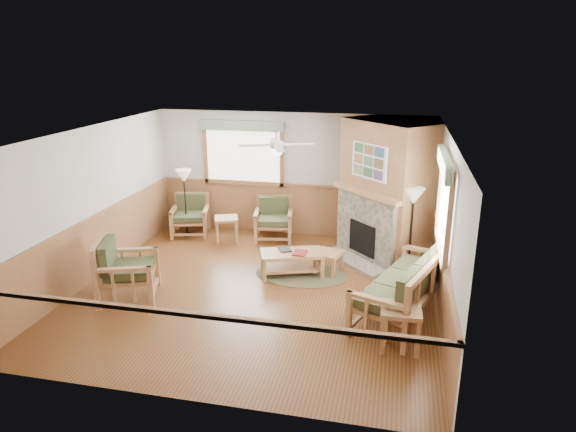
% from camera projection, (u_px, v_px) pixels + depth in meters
% --- Properties ---
extents(floor, '(6.00, 6.00, 0.01)m').
position_uv_depth(floor, '(257.00, 290.00, 8.84)').
color(floor, brown).
rests_on(floor, ground).
extents(ceiling, '(6.00, 6.00, 0.01)m').
position_uv_depth(ceiling, '(253.00, 133.00, 8.01)').
color(ceiling, white).
rests_on(ceiling, floor).
extents(wall_back, '(6.00, 0.02, 2.70)m').
position_uv_depth(wall_back, '(293.00, 175.00, 11.21)').
color(wall_back, silver).
rests_on(wall_back, floor).
extents(wall_front, '(6.00, 0.02, 2.70)m').
position_uv_depth(wall_front, '(181.00, 297.00, 5.63)').
color(wall_front, silver).
rests_on(wall_front, floor).
extents(wall_left, '(0.02, 6.00, 2.70)m').
position_uv_depth(wall_left, '(91.00, 204.00, 9.03)').
color(wall_left, silver).
rests_on(wall_left, floor).
extents(wall_right, '(0.02, 6.00, 2.70)m').
position_uv_depth(wall_right, '(445.00, 228.00, 7.81)').
color(wall_right, silver).
rests_on(wall_right, floor).
extents(wainscot, '(6.00, 6.00, 1.10)m').
position_uv_depth(wainscot, '(256.00, 261.00, 8.67)').
color(wainscot, '#97653E').
rests_on(wainscot, floor).
extents(fireplace, '(3.11, 3.11, 2.70)m').
position_uv_depth(fireplace, '(386.00, 191.00, 9.91)').
color(fireplace, '#97653E').
rests_on(fireplace, floor).
extents(window_back, '(1.90, 0.16, 1.50)m').
position_uv_depth(window_back, '(242.00, 119.00, 11.04)').
color(window_back, white).
rests_on(window_back, wall_back).
extents(window_right, '(0.16, 1.90, 1.50)m').
position_uv_depth(window_right, '(451.00, 154.00, 7.27)').
color(window_right, white).
rests_on(window_right, wall_right).
extents(ceiling_fan, '(1.59, 1.59, 0.36)m').
position_uv_depth(ceiling_fan, '(277.00, 134.00, 8.24)').
color(ceiling_fan, white).
rests_on(ceiling_fan, ceiling).
extents(sofa, '(2.41, 1.64, 1.03)m').
position_uv_depth(sofa, '(405.00, 284.00, 7.89)').
color(sofa, '#AC7C50').
rests_on(sofa, floor).
extents(armchair_back_left, '(0.95, 0.95, 0.88)m').
position_uv_depth(armchair_back_left, '(190.00, 216.00, 11.40)').
color(armchair_back_left, '#AC7C50').
rests_on(armchair_back_left, floor).
extents(armchair_back_right, '(0.93, 0.93, 0.89)m').
position_uv_depth(armchair_back_right, '(273.00, 219.00, 11.14)').
color(armchair_back_right, '#AC7C50').
rests_on(armchair_back_right, floor).
extents(armchair_left, '(1.15, 1.15, 1.02)m').
position_uv_depth(armchair_left, '(127.00, 269.00, 8.44)').
color(armchair_left, '#AC7C50').
rests_on(armchair_left, floor).
extents(coffee_table, '(1.25, 0.90, 0.45)m').
position_uv_depth(coffee_table, '(292.00, 263.00, 9.38)').
color(coffee_table, '#AC7C50').
rests_on(coffee_table, floor).
extents(end_table_chairs, '(0.62, 0.61, 0.54)m').
position_uv_depth(end_table_chairs, '(227.00, 229.00, 11.03)').
color(end_table_chairs, '#AC7C50').
rests_on(end_table_chairs, floor).
extents(end_table_sofa, '(0.57, 0.54, 0.61)m').
position_uv_depth(end_table_sofa, '(400.00, 328.00, 7.03)').
color(end_table_sofa, '#AC7C50').
rests_on(end_table_sofa, floor).
extents(footstool, '(0.56, 0.56, 0.40)m').
position_uv_depth(footstool, '(328.00, 262.00, 9.50)').
color(footstool, '#AC7C50').
rests_on(footstool, floor).
extents(braided_rug, '(1.96, 1.96, 0.01)m').
position_uv_depth(braided_rug, '(301.00, 274.00, 9.45)').
color(braided_rug, brown).
rests_on(braided_rug, floor).
extents(floor_lamp_left, '(0.42, 0.42, 1.51)m').
position_uv_depth(floor_lamp_left, '(185.00, 203.00, 11.23)').
color(floor_lamp_left, black).
rests_on(floor_lamp_left, floor).
extents(floor_lamp_right, '(0.38, 0.38, 1.66)m').
position_uv_depth(floor_lamp_right, '(411.00, 232.00, 9.20)').
color(floor_lamp_right, black).
rests_on(floor_lamp_right, floor).
extents(book_red, '(0.24, 0.31, 0.03)m').
position_uv_depth(book_red, '(300.00, 252.00, 9.22)').
color(book_red, maroon).
rests_on(book_red, coffee_table).
extents(book_dark, '(0.31, 0.33, 0.03)m').
position_uv_depth(book_dark, '(285.00, 249.00, 9.39)').
color(book_dark, '#272721').
rests_on(book_dark, coffee_table).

